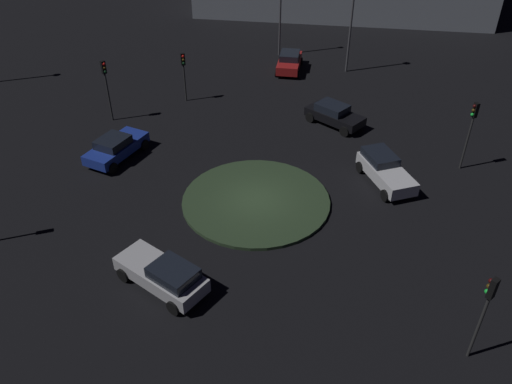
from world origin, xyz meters
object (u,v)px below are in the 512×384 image
(traffic_light_southwest_near, at_px, (106,79))
(streetlamp_west, at_px, (353,4))
(traffic_light_north, at_px, (472,123))
(car_blue, at_px, (116,147))
(car_red, at_px, (289,61))
(traffic_light_southwest, at_px, (184,67))
(traffic_light_northeast, at_px, (486,303))
(car_silver, at_px, (163,274))
(car_black, at_px, (334,114))
(car_white, at_px, (385,170))

(traffic_light_southwest_near, distance_m, streetlamp_west, 20.62)
(traffic_light_north, relative_size, streetlamp_west, 0.54)
(traffic_light_southwest_near, bearing_deg, streetlamp_west, 70.52)
(traffic_light_southwest_near, bearing_deg, car_blue, -30.21)
(car_red, xyz_separation_m, traffic_light_north, (15.23, 10.84, 2.36))
(traffic_light_southwest, relative_size, traffic_light_north, 0.85)
(traffic_light_north, bearing_deg, traffic_light_southwest_near, -31.16)
(traffic_light_north, bearing_deg, traffic_light_northeast, 57.62)
(car_red, height_order, traffic_light_northeast, traffic_light_northeast)
(car_silver, relative_size, streetlamp_west, 0.57)
(traffic_light_southwest_near, bearing_deg, car_silver, -25.68)
(car_black, height_order, traffic_light_north, traffic_light_north)
(streetlamp_west, bearing_deg, car_blue, -45.64)
(car_red, bearing_deg, car_black, -156.05)
(car_silver, height_order, streetlamp_west, streetlamp_west)
(traffic_light_north, distance_m, traffic_light_northeast, 14.55)
(traffic_light_southwest, bearing_deg, traffic_light_north, 39.55)
(car_white, bearing_deg, traffic_light_north, 88.90)
(car_red, xyz_separation_m, car_silver, (26.51, -5.37, 0.03))
(car_red, distance_m, traffic_light_southwest, 10.56)
(car_white, height_order, traffic_light_northeast, traffic_light_northeast)
(traffic_light_north, bearing_deg, traffic_light_southwest, -43.71)
(car_red, xyz_separation_m, streetlamp_west, (-0.06, 4.97, 4.94))
(streetlamp_west, bearing_deg, traffic_light_southwest_near, -59.55)
(car_white, relative_size, traffic_light_southwest_near, 1.05)
(car_blue, height_order, car_red, car_red)
(car_blue, distance_m, car_silver, 12.38)
(car_black, bearing_deg, traffic_light_north, 4.79)
(car_black, xyz_separation_m, traffic_light_northeast, (19.51, 4.26, 2.25))
(streetlamp_west, bearing_deg, car_black, -9.51)
(traffic_light_north, distance_m, streetlamp_west, 16.59)
(car_silver, height_order, traffic_light_north, traffic_light_north)
(car_black, distance_m, traffic_light_southwest, 11.81)
(traffic_light_north, height_order, streetlamp_west, streetlamp_west)
(car_black, relative_size, car_red, 0.97)
(car_black, distance_m, car_white, 7.60)
(car_silver, height_order, traffic_light_northeast, traffic_light_northeast)
(traffic_light_north, xyz_separation_m, streetlamp_west, (-15.30, -5.88, 2.58))
(car_red, height_order, streetlamp_west, streetlamp_west)
(car_silver, height_order, traffic_light_southwest, traffic_light_southwest)
(traffic_light_southwest_near, height_order, traffic_light_northeast, traffic_light_southwest_near)
(traffic_light_north, bearing_deg, car_white, 0.72)
(car_red, relative_size, traffic_light_north, 1.01)
(traffic_light_southwest, xyz_separation_m, traffic_light_north, (8.51, 18.76, 0.44))
(car_black, xyz_separation_m, car_red, (-9.90, -3.30, 0.00))
(car_black, bearing_deg, car_blue, -118.72)
(car_white, xyz_separation_m, traffic_light_north, (-1.81, 4.97, 2.32))
(car_silver, height_order, car_white, car_silver)
(car_black, relative_size, traffic_light_northeast, 1.01)
(traffic_light_southwest, bearing_deg, car_silver, -18.74)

